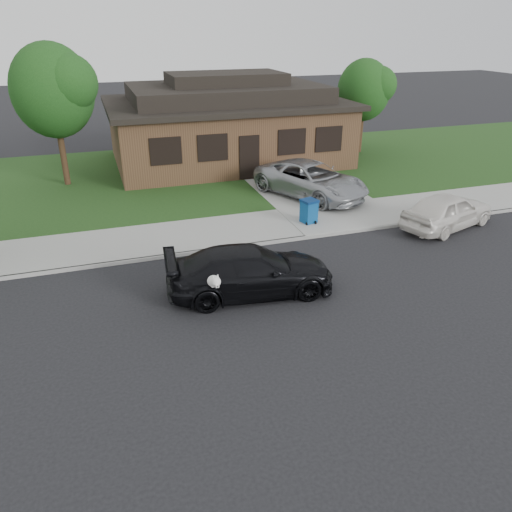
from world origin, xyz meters
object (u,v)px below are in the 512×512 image
object	(u,v)px
sedan	(250,271)
recycling_bin	(309,211)
white_compact	(448,210)
minivan	(311,180)

from	to	relation	value
sedan	recycling_bin	size ratio (longest dim) A/B	5.37
white_compact	sedan	bearing A→B (deg)	88.45
white_compact	recycling_bin	size ratio (longest dim) A/B	4.39
sedan	white_compact	xyz separation A→B (m)	(8.65, 2.49, -0.01)
sedan	minivan	bearing A→B (deg)	-29.26
sedan	white_compact	bearing A→B (deg)	-67.98
sedan	recycling_bin	xyz separation A→B (m)	(3.76, 4.35, -0.11)
minivan	recycling_bin	xyz separation A→B (m)	(-1.38, -2.92, -0.29)
sedan	recycling_bin	world-z (taller)	sedan
sedan	recycling_bin	bearing A→B (deg)	-34.85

